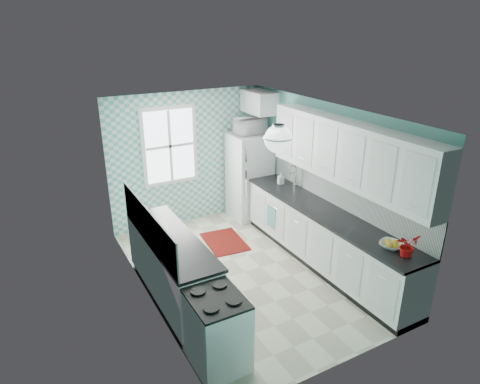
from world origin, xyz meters
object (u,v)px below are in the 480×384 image
microwave (250,126)px  fridge (250,176)px  ceiling_light (278,139)px  sink (286,189)px  potted_plant (407,246)px  stove (216,329)px  fruit_bowl (391,245)px

microwave → fridge: bearing=53.6°
ceiling_light → sink: 2.36m
fridge → sink: fridge is taller
ceiling_light → potted_plant: (1.20, -1.12, -1.24)m
stove → microwave: microwave is taller
sink → microwave: (-0.09, 1.11, 0.89)m
fridge → microwave: size_ratio=3.07×
microwave → potted_plant: bearing=91.1°
stove → ceiling_light: bearing=33.0°
sink → microwave: bearing=96.0°
ceiling_light → stove: bearing=-150.5°
ceiling_light → fridge: size_ratio=0.21×
fruit_bowl → microwave: microwave is taller
stove → potted_plant: bearing=-7.0°
ceiling_light → fruit_bowl: 2.01m
fridge → potted_plant: (0.09, -3.72, 0.25)m
ceiling_light → fridge: ceiling_light is taller
fruit_bowl → ceiling_light: bearing=143.5°
ceiling_light → fruit_bowl: size_ratio=1.21×
sink → ceiling_light: bearing=-127.9°
potted_plant → microwave: microwave is taller
potted_plant → microwave: bearing=91.4°
fruit_bowl → potted_plant: 0.26m
stove → potted_plant: 2.52m
potted_plant → microwave: size_ratio=0.53×
ceiling_light → fruit_bowl: (1.20, -0.89, -1.35)m
ceiling_light → fridge: 3.19m
fruit_bowl → microwave: 3.58m
ceiling_light → sink: bearing=50.9°
fridge → sink: 1.12m
ceiling_light → stove: size_ratio=0.40×
fridge → fruit_bowl: 3.48m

